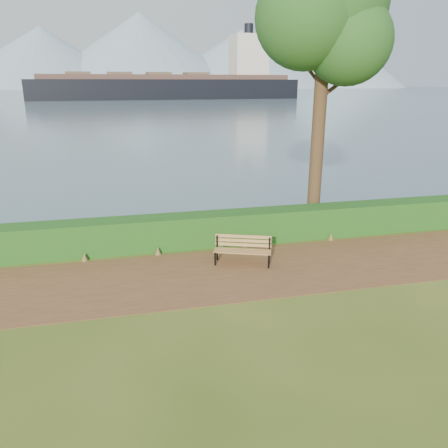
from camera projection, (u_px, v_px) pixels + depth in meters
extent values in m
plane|color=#3A5117|center=(207.00, 280.00, 11.36)|extent=(140.00, 140.00, 0.00)
cube|color=brown|center=(205.00, 275.00, 11.64)|extent=(40.00, 3.40, 0.01)
cube|color=#144614|center=(191.00, 230.00, 13.62)|extent=(32.00, 0.85, 1.00)
cube|color=#435A6D|center=(121.00, 91.00, 252.15)|extent=(700.00, 510.00, 0.00)
cone|color=#7E97A9|center=(43.00, 58.00, 356.81)|extent=(160.00, 160.00, 48.00)
cone|color=#7E97A9|center=(141.00, 51.00, 381.17)|extent=(190.00, 190.00, 62.00)
cone|color=#7E97A9|center=(241.00, 59.00, 397.81)|extent=(170.00, 170.00, 50.00)
cone|color=#7E97A9|center=(328.00, 56.00, 425.26)|extent=(150.00, 150.00, 58.00)
cone|color=#7E97A9|center=(107.00, 68.00, 402.02)|extent=(120.00, 120.00, 35.00)
cone|color=#7E97A9|center=(274.00, 66.00, 431.14)|extent=(130.00, 130.00, 40.00)
cube|color=black|center=(215.00, 259.00, 12.19)|extent=(0.06, 0.07, 0.40)
cube|color=black|center=(217.00, 248.00, 12.50)|extent=(0.06, 0.07, 0.76)
cube|color=black|center=(216.00, 251.00, 12.32)|extent=(0.20, 0.45, 0.04)
cube|color=black|center=(269.00, 262.00, 12.01)|extent=(0.06, 0.07, 0.40)
cube|color=black|center=(269.00, 250.00, 12.32)|extent=(0.06, 0.07, 0.76)
cube|color=black|center=(269.00, 253.00, 12.14)|extent=(0.20, 0.45, 0.04)
cube|color=#8E5F36|center=(242.00, 253.00, 12.07)|extent=(1.52, 0.63, 0.03)
cube|color=#8E5F36|center=(242.00, 252.00, 12.17)|extent=(1.52, 0.63, 0.03)
cube|color=#8E5F36|center=(243.00, 250.00, 12.28)|extent=(1.52, 0.63, 0.03)
cube|color=#8E5F36|center=(243.00, 249.00, 12.38)|extent=(1.52, 0.63, 0.03)
cube|color=#8E5F36|center=(243.00, 245.00, 12.40)|extent=(1.51, 0.60, 0.09)
cube|color=#8E5F36|center=(243.00, 241.00, 12.36)|extent=(1.51, 0.60, 0.09)
cube|color=#8E5F36|center=(243.00, 236.00, 12.32)|extent=(1.51, 0.60, 0.09)
cylinder|color=#372316|center=(319.00, 114.00, 14.25)|extent=(0.43, 0.43, 7.81)
sphere|color=#174617|center=(327.00, 4.00, 13.24)|extent=(3.69, 3.69, 3.69)
sphere|color=#174617|center=(343.00, 30.00, 14.11)|extent=(2.82, 2.82, 2.82)
sphere|color=#174617|center=(306.00, 17.00, 12.85)|extent=(3.04, 3.04, 3.04)
sphere|color=#174617|center=(348.00, 41.00, 13.05)|extent=(2.60, 2.60, 2.60)
cylinder|color=#372316|center=(335.00, 87.00, 14.09)|extent=(1.14, 0.13, 0.85)
cylinder|color=#372316|center=(308.00, 69.00, 13.82)|extent=(0.88, 0.41, 0.78)
cube|color=black|center=(168.00, 93.00, 132.28)|extent=(80.27, 16.75, 7.97)
cube|color=#4B342D|center=(168.00, 77.00, 130.83)|extent=(73.83, 15.16, 1.37)
cube|color=beige|center=(248.00, 57.00, 135.68)|extent=(10.73, 9.93, 12.53)
cylinder|color=black|center=(249.00, 31.00, 133.39)|extent=(2.73, 2.73, 3.99)
cube|color=brown|center=(78.00, 73.00, 123.80)|extent=(7.22, 7.87, 0.91)
cube|color=brown|center=(119.00, 74.00, 126.81)|extent=(7.22, 7.87, 0.91)
cube|color=brown|center=(158.00, 74.00, 129.83)|extent=(7.22, 7.87, 0.91)
cube|color=brown|center=(196.00, 74.00, 132.84)|extent=(7.22, 7.87, 0.91)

